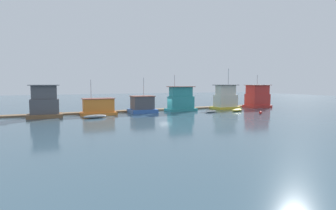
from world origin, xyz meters
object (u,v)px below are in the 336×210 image
Objects in this scene: houseboat_teal at (181,100)px; houseboat_yellow at (225,98)px; houseboat_orange at (98,107)px; buoy_red at (261,113)px; houseboat_brown at (44,104)px; houseboat_red at (257,97)px; dinghy_white at (211,111)px; houseboat_blue at (142,105)px; dinghy_grey at (95,116)px; dinghy_yellow at (237,110)px.

houseboat_yellow is (11.21, 0.17, 0.12)m from houseboat_teal.
buoy_red is (26.91, -11.33, -1.12)m from houseboat_orange.
houseboat_brown is 0.71× the size of houseboat_red.
houseboat_red is 2.56× the size of dinghy_white.
houseboat_yellow is at bearing -0.18° from houseboat_orange.
buoy_red reaches higher than dinghy_white.
houseboat_red is 13.87× the size of buoy_red.
buoy_red is at bearing -46.45° from dinghy_white.
houseboat_teal is 6.51m from dinghy_white.
houseboat_brown is 37.33m from buoy_red.
houseboat_orange reaches higher than buoy_red.
houseboat_teal is at bearing 133.60° from buoy_red.
houseboat_yellow reaches higher than houseboat_blue.
dinghy_grey is at bearing -167.42° from houseboat_teal.
houseboat_blue is 12.28× the size of buoy_red.
houseboat_teal is at bearing -0.25° from houseboat_brown.
houseboat_blue reaches higher than dinghy_yellow.
houseboat_red is 16.32m from dinghy_white.
houseboat_teal is 11.21m from houseboat_yellow.
dinghy_white is at bearing -8.91° from houseboat_brown.
houseboat_teal is at bearing -3.97° from houseboat_blue.
houseboat_brown is 17.00m from houseboat_blue.
houseboat_orange is at bearing 168.49° from dinghy_yellow.
dinghy_white is 9.09m from buoy_red.
houseboat_red reaches higher than dinghy_yellow.
houseboat_teal is 13.33× the size of buoy_red.
buoy_red is at bearing -46.40° from houseboat_teal.
houseboat_red is 37.83m from dinghy_grey.
houseboat_teal reaches higher than buoy_red.
houseboat_blue is 21.96m from buoy_red.
houseboat_orange is at bearing 157.17° from buoy_red.
dinghy_white is (29.29, -4.59, -2.09)m from houseboat_brown.
dinghy_white is (4.28, -4.48, -1.98)m from houseboat_teal.
dinghy_grey is 27.83m from dinghy_yellow.
dinghy_yellow is (5.84, -0.66, 0.06)m from dinghy_white.
houseboat_blue is at bearing 178.84° from houseboat_yellow.
houseboat_red reaches higher than houseboat_teal.
houseboat_yellow is at bearing 0.85° from houseboat_teal.
dinghy_yellow is at bearing 94.09° from buoy_red.
houseboat_brown reaches higher than dinghy_grey.
houseboat_blue is 10.71m from dinghy_grey.
houseboat_red is at bearing -3.61° from houseboat_yellow.
houseboat_blue is at bearing 147.96° from buoy_red.
houseboat_blue is 13.37m from dinghy_white.
houseboat_brown is 29.72m from dinghy_white.
dinghy_white is at bearing 173.59° from dinghy_yellow.
dinghy_white is 5.88m from dinghy_yellow.
dinghy_grey is (-28.89, -4.11, -2.01)m from houseboat_yellow.
houseboat_yellow reaches higher than dinghy_white.
houseboat_teal is 11.51m from dinghy_yellow.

